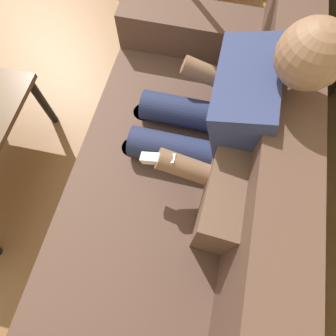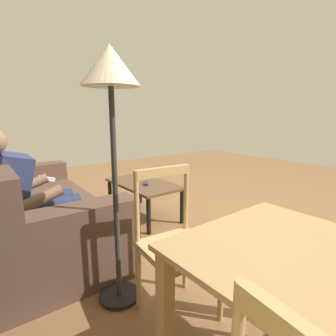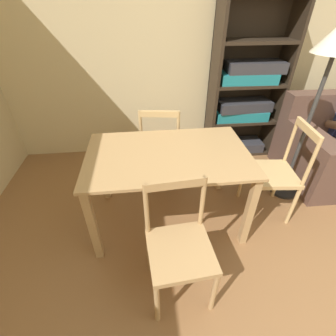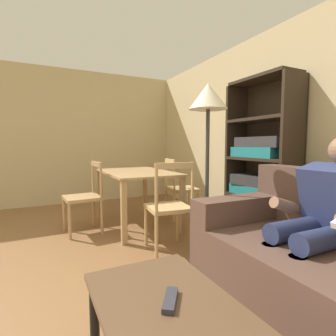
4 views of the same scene
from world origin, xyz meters
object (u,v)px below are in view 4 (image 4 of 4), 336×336
Objects in this scene: dining_table at (136,179)px; dining_chair_near_wall at (180,189)px; dining_chair_facing_couch at (169,207)px; dining_chair_by_doorway at (84,197)px; floor_lamp at (208,112)px; tv_remote at (170,300)px; person_lounging at (321,216)px; bookshelf at (261,169)px; coffee_table at (177,328)px.

dining_chair_near_wall is at bearing 90.35° from dining_table.
dining_chair_by_doorway is (-1.01, -0.69, -0.01)m from dining_chair_facing_couch.
floor_lamp is at bearing 9.79° from dining_table.
dining_table reaches higher than tv_remote.
dining_chair_by_doorway reaches higher than tv_remote.
person_lounging is 0.62× the size of bookshelf.
dining_table is 1.02m from dining_chair_facing_couch.
person_lounging is 1.26m from floor_lamp.
bookshelf is at bearing 69.43° from tv_remote.
person_lounging reaches higher than coffee_table.
floor_lamp reaches higher than dining_table.
dining_table is 1.57m from floor_lamp.
dining_chair_facing_couch is at bearing -155.08° from person_lounging.
bookshelf is 1.12× the size of floor_lamp.
tv_remote is at bearing -81.79° from person_lounging.
dining_table is at bearing -89.65° from dining_chair_near_wall.
tv_remote is 2.54m from dining_table.
coffee_table is at bearing -63.91° from tv_remote.
coffee_table is at bearing -0.86° from dining_chair_by_doorway.
dining_table is at bearing 108.02° from tv_remote.
tv_remote is 1.74m from floor_lamp.
person_lounging is at bearing -3.08° from dining_chair_near_wall.
coffee_table is at bearing -78.51° from person_lounging.
dining_table is at bearing -133.21° from bookshelf.
dining_chair_near_wall is at bearing 161.06° from floor_lamp.
dining_chair_facing_couch is (-1.51, 0.73, 0.08)m from coffee_table.
coffee_table is 0.53× the size of bookshelf.
floor_lamp is at bearing 34.98° from dining_chair_facing_couch.
dining_table is (-2.25, -0.57, 0.03)m from person_lounging.
dining_chair_near_wall is at bearing -156.44° from bookshelf.
person_lounging is 2.59m from dining_chair_by_doorway.
dining_chair_near_wall is (-2.52, 1.43, 0.07)m from coffee_table.
dining_chair_near_wall is 0.54× the size of floor_lamp.
floor_lamp reaches higher than dining_chair_near_wall.
person_lounging is at bearing 24.92° from dining_chair_facing_couch.
dining_chair_facing_couch is 1.05× the size of dining_chair_by_doorway.
tv_remote is at bearing -0.62° from dining_chair_by_doorway.
bookshelf is 2.11× the size of dining_chair_by_doorway.
dining_chair_by_doorway is at bearing -120.65° from bookshelf.
person_lounging is 0.87× the size of dining_table.
person_lounging is 1.31m from bookshelf.
dining_chair_by_doorway is (0.00, -1.39, -0.00)m from dining_chair_near_wall.
person_lounging is at bearing 101.49° from coffee_table.
person_lounging reaches higher than dining_chair_facing_couch.
person_lounging is 1.30× the size of dining_chair_near_wall.
bookshelf is 2.09× the size of dining_chair_near_wall.
tv_remote reaches higher than coffee_table.
person_lounging is 1.35m from coffee_table.
dining_table is (-2.43, 0.72, 0.19)m from tv_remote.
dining_chair_facing_couch is at bearing 34.39° from dining_chair_by_doorway.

